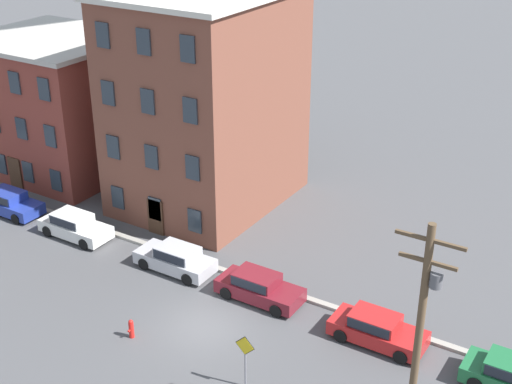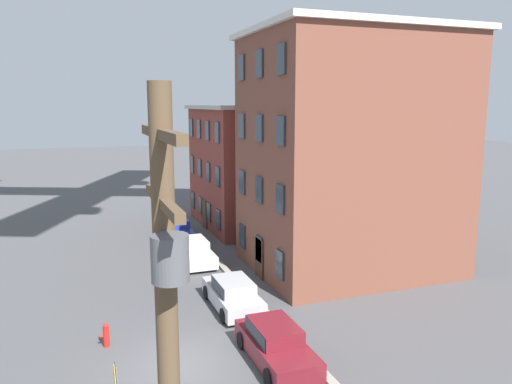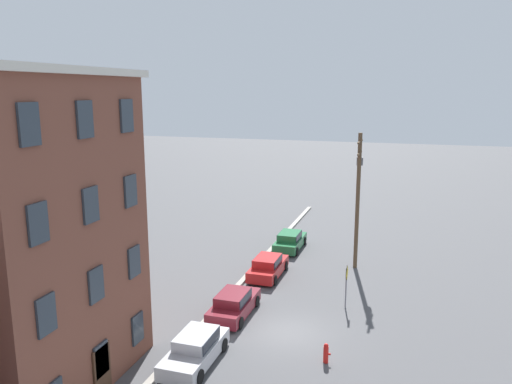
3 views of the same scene
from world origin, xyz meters
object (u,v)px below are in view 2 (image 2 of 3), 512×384
(car_blue, at_px, (176,228))
(car_white, at_px, (194,250))
(fire_hydrant, at_px, (106,335))
(car_maroon, at_px, (276,342))
(car_silver, at_px, (233,293))

(car_blue, relative_size, car_white, 1.00)
(fire_hydrant, bearing_deg, car_maroon, 59.98)
(car_white, distance_m, car_maroon, 12.51)
(car_white, distance_m, fire_hydrant, 10.77)
(car_blue, bearing_deg, fire_hydrant, -21.16)
(car_silver, bearing_deg, fire_hydrant, -72.32)
(car_blue, xyz_separation_m, fire_hydrant, (14.85, -5.75, -0.27))
(car_white, relative_size, fire_hydrant, 4.58)
(car_blue, distance_m, car_maroon, 18.19)
(car_blue, height_order, fire_hydrant, car_blue)
(car_blue, height_order, car_maroon, same)
(car_maroon, relative_size, fire_hydrant, 4.58)
(car_maroon, xyz_separation_m, fire_hydrant, (-3.35, -5.79, -0.27))
(car_maroon, bearing_deg, car_blue, -179.87)
(car_blue, distance_m, fire_hydrant, 15.92)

